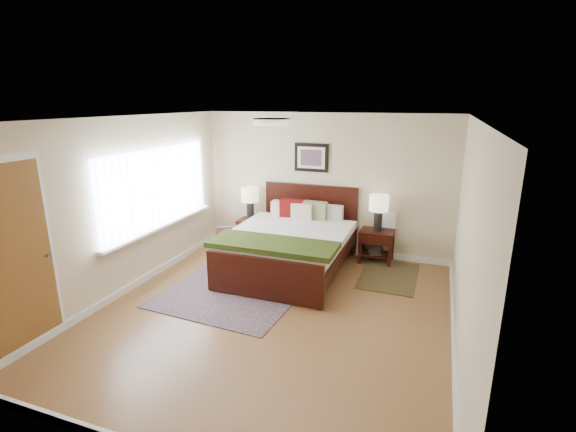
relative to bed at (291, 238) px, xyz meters
The scene contains 18 objects.
floor 1.52m from the bed, 79.74° to the right, with size 5.00×5.00×0.00m, color brown.
back_wall 1.33m from the bed, 77.27° to the left, with size 4.50×0.04×2.50m, color beige.
front_wall 3.96m from the bed, 86.30° to the right, with size 4.50×0.04×2.50m, color beige.
left_wall 2.53m from the bed, 145.22° to the right, with size 0.04×5.00×2.50m, color beige.
right_wall 2.94m from the bed, 29.03° to the right, with size 0.04×5.00×2.50m, color beige.
ceiling 2.40m from the bed, 79.74° to the right, with size 4.50×5.00×0.02m, color white.
window 2.22m from the bed, 160.52° to the right, with size 0.11×2.72×1.32m.
door 3.74m from the bed, 122.24° to the right, with size 0.06×1.00×2.18m.
ceil_fixture 2.37m from the bed, 79.74° to the right, with size 0.44×0.44×0.08m.
bed is the anchor object (origin of this frame).
wall_art 1.59m from the bed, 89.96° to the left, with size 0.62×0.05×0.50m.
nightstand_left 1.42m from the bed, 142.37° to the left, with size 0.44×0.40×0.52m.
nightstand_right 1.54m from the bed, 34.73° to the left, with size 0.56×0.42×0.56m.
lamp_left 1.48m from the bed, 141.75° to the left, with size 0.33×0.33×0.61m.
lamp_right 1.59m from the bed, 35.12° to the left, with size 0.33×0.33×0.61m.
armchair 0.97m from the bed, 169.38° to the right, with size 0.68×0.70×0.64m, color brown.
rug_persian 0.98m from the bed, 127.80° to the right, with size 1.90×2.68×0.01m, color #0C153F.
rug_navy 1.68m from the bed, 11.46° to the left, with size 0.86×1.29×0.01m, color black.
Camera 1 is at (1.89, -4.60, 2.71)m, focal length 26.00 mm.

